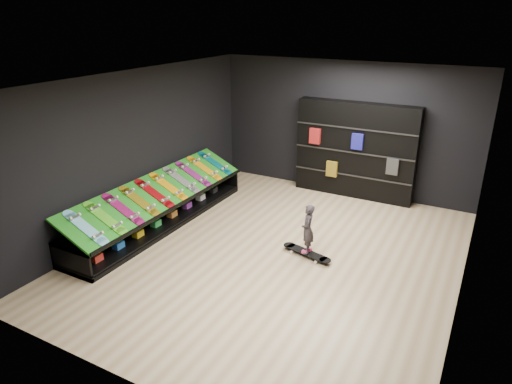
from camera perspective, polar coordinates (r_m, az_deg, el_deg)
The scene contains 21 objects.
floor at distance 8.15m, azimuth 2.45°, elevation -7.63°, with size 6.00×7.00×0.01m, color tan.
ceiling at distance 7.17m, azimuth 2.84°, elevation 13.75°, with size 6.00×7.00×0.01m, color white.
wall_back at distance 10.67m, azimuth 10.95°, elevation 7.82°, with size 6.00×0.02×3.00m, color black.
wall_front at distance 4.91m, azimuth -15.80°, elevation -9.74°, with size 6.00×0.02×3.00m, color black.
wall_left at distance 9.17m, azimuth -14.56°, elevation 5.25°, with size 0.02×7.00×3.00m, color black.
wall_right at distance 6.88m, azimuth 25.74°, elevation -1.81°, with size 0.02×7.00×3.00m, color black.
display_rack at distance 9.31m, azimuth -11.78°, elevation -2.47°, with size 0.90×4.50×0.50m, color black, non-canonical shape.
turf_ramp at distance 9.10m, azimuth -11.76°, elevation 0.12°, with size 1.00×4.50×0.04m, color #146E11.
back_shelving at distance 10.51m, azimuth 12.31°, elevation 5.11°, with size 2.69×0.31×2.15m, color black.
floor_skateboard at distance 8.07m, azimuth 6.34°, elevation -7.70°, with size 0.98×0.22×0.09m, color black, non-canonical shape.
child at distance 7.92m, azimuth 6.43°, elevation -5.76°, with size 0.20×0.14×0.53m, color black.
display_board_0 at distance 7.86m, azimuth -20.51°, elevation -4.22°, with size 0.98×0.22×0.09m, color #0CB2E5, non-canonical shape.
display_board_1 at distance 8.11m, azimuth -18.33°, elevation -3.11°, with size 0.98×0.22×0.09m, color green, non-canonical shape.
display_board_2 at distance 8.37m, azimuth -16.28°, elevation -2.07°, with size 0.98×0.22×0.09m, color #E5198C, non-canonical shape.
display_board_3 at distance 8.65m, azimuth -14.36°, elevation -1.09°, with size 0.98×0.22×0.09m, color yellow, non-canonical shape.
display_board_4 at distance 8.94m, azimuth -12.57°, elevation -0.17°, with size 0.98×0.22×0.09m, color red, non-canonical shape.
display_board_5 at distance 9.23m, azimuth -10.89°, elevation 0.69°, with size 0.98×0.22×0.09m, color yellow, non-canonical shape.
display_board_6 at distance 9.54m, azimuth -9.31°, elevation 1.49°, with size 0.98×0.22×0.09m, color black, non-canonical shape.
display_board_7 at distance 9.86m, azimuth -7.83°, elevation 2.24°, with size 0.98×0.22×0.09m, color #2626BF, non-canonical shape.
display_board_8 at distance 10.18m, azimuth -6.45°, elevation 2.95°, with size 0.98×0.22×0.09m, color orange, non-canonical shape.
display_board_9 at distance 10.51m, azimuth -5.15°, elevation 3.61°, with size 0.98×0.22×0.09m, color #0C8C99, non-canonical shape.
Camera 1 is at (3.07, -6.41, 3.99)m, focal length 32.00 mm.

